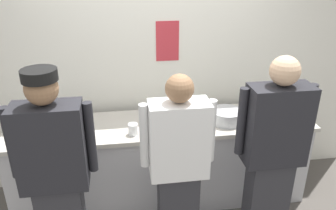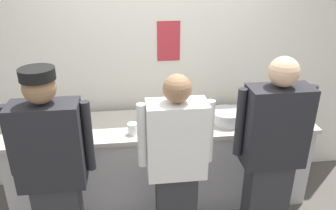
{
  "view_description": "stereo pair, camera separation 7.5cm",
  "coord_description": "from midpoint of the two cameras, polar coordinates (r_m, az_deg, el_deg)",
  "views": [
    {
      "loc": [
        -0.37,
        -2.57,
        2.41
      ],
      "look_at": [
        0.06,
        0.34,
        1.09
      ],
      "focal_mm": 36.17,
      "sensor_mm": 36.0,
      "label": 1
    },
    {
      "loc": [
        -0.3,
        -2.58,
        2.41
      ],
      "look_at": [
        0.06,
        0.34,
        1.09
      ],
      "focal_mm": 36.17,
      "sensor_mm": 36.0,
      "label": 2
    }
  ],
  "objects": [
    {
      "name": "deli_cup",
      "position": [
        3.11,
        -5.31,
        -4.03
      ],
      "size": [
        0.09,
        0.09,
        0.11
      ],
      "primitive_type": "cylinder",
      "color": "white",
      "rests_on": "prep_counter"
    },
    {
      "name": "chef_near_left",
      "position": [
        2.69,
        -18.01,
        -10.64
      ],
      "size": [
        0.62,
        0.24,
        1.74
      ],
      "color": "#2D2D33",
      "rests_on": "ground"
    },
    {
      "name": "plate_stack_front",
      "position": [
        3.43,
        15.99,
        -2.19
      ],
      "size": [
        0.19,
        0.19,
        0.1
      ],
      "color": "white",
      "rests_on": "prep_counter"
    },
    {
      "name": "sheet_tray",
      "position": [
        3.34,
        -16.76,
        -3.77
      ],
      "size": [
        0.48,
        0.38,
        0.02
      ],
      "primitive_type": "cube",
      "rotation": [
        0.0,
        0.0,
        0.1
      ],
      "color": "#B7BABF",
      "rests_on": "prep_counter"
    },
    {
      "name": "chef_center",
      "position": [
        2.75,
        2.19,
        -10.16
      ],
      "size": [
        0.6,
        0.24,
        1.63
      ],
      "color": "#2D2D33",
      "rests_on": "ground"
    },
    {
      "name": "chef_far_right",
      "position": [
        2.91,
        17.78,
        -7.87
      ],
      "size": [
        0.63,
        0.24,
        1.74
      ],
      "color": "#2D2D33",
      "rests_on": "ground"
    },
    {
      "name": "chefs_knife",
      "position": [
        3.6,
        12.65,
        -1.26
      ],
      "size": [
        0.28,
        0.03,
        0.02
      ],
      "color": "#B7BABF",
      "rests_on": "prep_counter"
    },
    {
      "name": "prep_counter",
      "position": [
        3.55,
        -0.46,
        -9.42
      ],
      "size": [
        2.98,
        0.67,
        0.89
      ],
      "color": "#B2B2B7",
      "rests_on": "ground"
    },
    {
      "name": "mixing_bowl_steel",
      "position": [
        3.35,
        10.54,
        -2.0
      ],
      "size": [
        0.31,
        0.31,
        0.13
      ],
      "primitive_type": "cylinder",
      "color": "#B7BABF",
      "rests_on": "prep_counter"
    },
    {
      "name": "squeeze_bottle_primary",
      "position": [
        3.17,
        3.69,
        -2.52
      ],
      "size": [
        0.06,
        0.06,
        0.2
      ],
      "color": "#56A333",
      "rests_on": "prep_counter"
    },
    {
      "name": "wall_back",
      "position": [
        3.54,
        -1.4,
        9.02
      ],
      "size": [
        4.68,
        0.11,
        2.97
      ],
      "color": "silver",
      "rests_on": "ground"
    },
    {
      "name": "ramekin_red_sauce",
      "position": [
        3.23,
        -1.09,
        -3.35
      ],
      "size": [
        0.09,
        0.09,
        0.05
      ],
      "color": "white",
      "rests_on": "prep_counter"
    },
    {
      "name": "ramekin_orange_sauce",
      "position": [
        3.45,
        -2.35,
        -1.55
      ],
      "size": [
        0.08,
        0.08,
        0.04
      ],
      "color": "white",
      "rests_on": "prep_counter"
    },
    {
      "name": "ramekin_yellow_sauce",
      "position": [
        3.44,
        2.74,
        -1.64
      ],
      "size": [
        0.11,
        0.11,
        0.04
      ],
      "color": "white",
      "rests_on": "prep_counter"
    }
  ]
}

